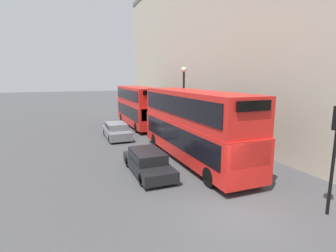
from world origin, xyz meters
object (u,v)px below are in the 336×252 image
car_hatchback (116,130)px  pedestrian (243,151)px  car_dark_sedan (148,161)px  bus_second_in_queue (138,105)px  bus_leading (193,123)px

car_hatchback → pedestrian: bearing=-59.9°
car_dark_sedan → car_hatchback: (-0.00, 9.25, 0.03)m
car_dark_sedan → car_hatchback: size_ratio=1.04×
bus_second_in_queue → car_hatchback: bearing=-123.7°
car_dark_sedan → pedestrian: pedestrian is taller
bus_leading → pedestrian: (2.44, -2.03, -1.61)m
bus_second_in_queue → pedestrian: (2.44, -15.15, -1.51)m
bus_leading → bus_second_in_queue: 13.12m
bus_leading → pedestrian: 3.56m
bus_second_in_queue → pedestrian: bearing=-80.9°
bus_second_in_queue → pedestrian: bus_second_in_queue is taller
car_dark_sedan → pedestrian: 5.90m
bus_leading → car_hatchback: 8.88m
bus_second_in_queue → car_dark_sedan: bus_second_in_queue is taller
pedestrian → car_hatchback: bearing=120.1°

